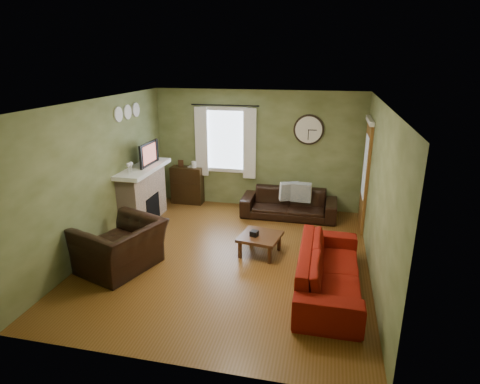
% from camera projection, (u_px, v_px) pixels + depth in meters
% --- Properties ---
extents(floor, '(4.60, 5.20, 0.00)m').
position_uv_depth(floor, '(229.00, 257.00, 6.86)').
color(floor, brown).
rests_on(floor, ground).
extents(ceiling, '(4.60, 5.20, 0.00)m').
position_uv_depth(ceiling, '(228.00, 102.00, 6.03)').
color(ceiling, white).
rests_on(ceiling, ground).
extents(wall_left, '(0.00, 5.20, 2.60)m').
position_uv_depth(wall_left, '(100.00, 176.00, 6.92)').
color(wall_left, olive).
rests_on(wall_left, ground).
extents(wall_right, '(0.00, 5.20, 2.60)m').
position_uv_depth(wall_right, '(378.00, 195.00, 5.97)').
color(wall_right, olive).
rests_on(wall_right, ground).
extents(wall_back, '(4.60, 0.00, 2.60)m').
position_uv_depth(wall_back, '(257.00, 150.00, 8.85)').
color(wall_back, olive).
rests_on(wall_back, ground).
extents(wall_front, '(4.60, 0.00, 2.60)m').
position_uv_depth(wall_front, '(166.00, 260.00, 4.04)').
color(wall_front, olive).
rests_on(wall_front, ground).
extents(fireplace, '(0.40, 1.40, 1.10)m').
position_uv_depth(fireplace, '(143.00, 196.00, 8.18)').
color(fireplace, tan).
rests_on(fireplace, floor).
extents(firebox, '(0.04, 0.60, 0.55)m').
position_uv_depth(firebox, '(153.00, 208.00, 8.22)').
color(firebox, black).
rests_on(firebox, fireplace).
extents(mantel, '(0.58, 1.60, 0.08)m').
position_uv_depth(mantel, '(142.00, 168.00, 7.99)').
color(mantel, white).
rests_on(mantel, fireplace).
extents(tv, '(0.08, 0.60, 0.35)m').
position_uv_depth(tv, '(146.00, 156.00, 8.06)').
color(tv, black).
rests_on(tv, mantel).
extents(tv_screen, '(0.02, 0.62, 0.36)m').
position_uv_depth(tv_screen, '(149.00, 154.00, 8.02)').
color(tv_screen, '#994C3F').
rests_on(tv_screen, mantel).
extents(medallion_left, '(0.28, 0.28, 0.03)m').
position_uv_depth(medallion_left, '(118.00, 114.00, 7.36)').
color(medallion_left, white).
rests_on(medallion_left, wall_left).
extents(medallion_mid, '(0.28, 0.28, 0.03)m').
position_uv_depth(medallion_mid, '(128.00, 112.00, 7.68)').
color(medallion_mid, white).
rests_on(medallion_mid, wall_left).
extents(medallion_right, '(0.28, 0.28, 0.03)m').
position_uv_depth(medallion_right, '(136.00, 110.00, 8.00)').
color(medallion_right, white).
rests_on(medallion_right, wall_left).
extents(window_pane, '(1.00, 0.02, 1.30)m').
position_uv_depth(window_pane, '(226.00, 140.00, 8.92)').
color(window_pane, silver).
rests_on(window_pane, wall_back).
extents(curtain_rod, '(0.03, 0.03, 1.50)m').
position_uv_depth(curtain_rod, '(225.00, 105.00, 8.58)').
color(curtain_rod, black).
rests_on(curtain_rod, wall_back).
extents(curtain_left, '(0.28, 0.04, 1.55)m').
position_uv_depth(curtain_left, '(201.00, 142.00, 8.95)').
color(curtain_left, white).
rests_on(curtain_left, wall_back).
extents(curtain_right, '(0.28, 0.04, 1.55)m').
position_uv_depth(curtain_right, '(250.00, 144.00, 8.72)').
color(curtain_right, white).
rests_on(curtain_right, wall_back).
extents(wall_clock, '(0.64, 0.06, 0.64)m').
position_uv_depth(wall_clock, '(309.00, 130.00, 8.42)').
color(wall_clock, white).
rests_on(wall_clock, wall_back).
extents(door, '(0.05, 0.90, 2.10)m').
position_uv_depth(door, '(365.00, 177.00, 7.77)').
color(door, brown).
rests_on(door, floor).
extents(bookshelf, '(0.72, 0.31, 0.86)m').
position_uv_depth(bookshelf, '(187.00, 185.00, 9.30)').
color(bookshelf, black).
rests_on(bookshelf, floor).
extents(book, '(0.19, 0.25, 0.02)m').
position_uv_depth(book, '(189.00, 162.00, 9.20)').
color(book, '#3F2413').
rests_on(book, bookshelf).
extents(sofa_brown, '(1.99, 0.78, 0.58)m').
position_uv_depth(sofa_brown, '(289.00, 204.00, 8.53)').
color(sofa_brown, black).
rests_on(sofa_brown, floor).
extents(pillow_left, '(0.42, 0.27, 0.40)m').
position_uv_depth(pillow_left, '(289.00, 191.00, 8.49)').
color(pillow_left, '#98A3AB').
rests_on(pillow_left, sofa_brown).
extents(pillow_right, '(0.43, 0.15, 0.42)m').
position_uv_depth(pillow_right, '(301.00, 192.00, 8.43)').
color(pillow_right, '#98A3AB').
rests_on(pillow_right, sofa_brown).
extents(sofa_red, '(0.88, 2.24, 0.65)m').
position_uv_depth(sofa_red, '(329.00, 270.00, 5.80)').
color(sofa_red, '#6E0E07').
rests_on(sofa_red, floor).
extents(armchair, '(1.39, 1.48, 0.78)m').
position_uv_depth(armchair, '(121.00, 246.00, 6.37)').
color(armchair, black).
rests_on(armchair, floor).
extents(coffee_table, '(0.76, 0.76, 0.35)m').
position_uv_depth(coffee_table, '(260.00, 245.00, 6.91)').
color(coffee_table, '#3F2413').
rests_on(coffee_table, floor).
extents(tissue_box, '(0.15, 0.15, 0.09)m').
position_uv_depth(tissue_box, '(254.00, 233.00, 6.82)').
color(tissue_box, black).
rests_on(tissue_box, coffee_table).
extents(wine_glass_a, '(0.08, 0.08, 0.22)m').
position_uv_depth(wine_glass_a, '(129.00, 169.00, 7.40)').
color(wine_glass_a, white).
rests_on(wine_glass_a, mantel).
extents(wine_glass_b, '(0.08, 0.08, 0.22)m').
position_uv_depth(wine_glass_b, '(131.00, 167.00, 7.50)').
color(wine_glass_b, white).
rests_on(wine_glass_b, mantel).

